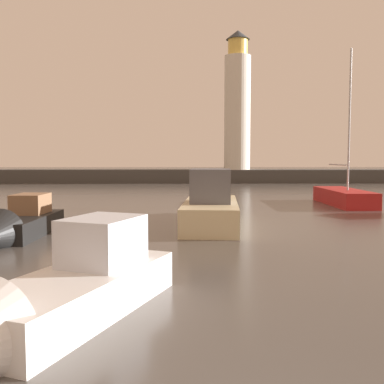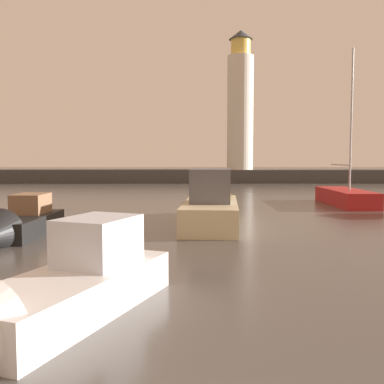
{
  "view_description": "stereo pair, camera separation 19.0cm",
  "coord_description": "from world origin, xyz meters",
  "views": [
    {
      "loc": [
        -0.68,
        -2.88,
        3.04
      ],
      "look_at": [
        -0.49,
        17.1,
        1.5
      ],
      "focal_mm": 42.39,
      "sensor_mm": 36.0,
      "label": 1
    },
    {
      "loc": [
        -0.49,
        -2.88,
        3.04
      ],
      "look_at": [
        -0.49,
        17.1,
        1.5
      ],
      "focal_mm": 42.39,
      "sensor_mm": 36.0,
      "label": 2
    }
  ],
  "objects": [
    {
      "name": "motorboat_4",
      "position": [
        -7.12,
        13.7,
        0.49
      ],
      "size": [
        1.94,
        5.91,
        1.99
      ],
      "color": "black",
      "rests_on": "ground_plane"
    },
    {
      "name": "motorboat_1",
      "position": [
        0.42,
        18.03,
        0.76
      ],
      "size": [
        2.85,
        8.42,
        3.02
      ],
      "color": "beige",
      "rests_on": "ground_plane"
    },
    {
      "name": "sailboat_moored",
      "position": [
        9.29,
        25.82,
        0.54
      ],
      "size": [
        2.06,
        6.84,
        9.65
      ],
      "color": "#B21E1E",
      "rests_on": "ground_plane"
    },
    {
      "name": "lighthouse",
      "position": [
        5.23,
        51.44,
        9.28
      ],
      "size": [
        3.1,
        3.1,
        16.33
      ],
      "color": "silver",
      "rests_on": "breakwater"
    },
    {
      "name": "ground_plane",
      "position": [
        0.0,
        25.72,
        0.0
      ],
      "size": [
        220.0,
        220.0,
        0.0
      ],
      "primitive_type": "plane",
      "color": "#4C4742"
    },
    {
      "name": "motorboat_2",
      "position": [
        -3.11,
        4.9,
        0.55
      ],
      "size": [
        3.91,
        6.42,
        2.2
      ],
      "color": "white",
      "rests_on": "ground_plane"
    },
    {
      "name": "breakwater",
      "position": [
        0.0,
        51.44,
        0.77
      ],
      "size": [
        68.37,
        4.08,
        1.55
      ],
      "primitive_type": "cube",
      "color": "#423F3D",
      "rests_on": "ground_plane"
    }
  ]
}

